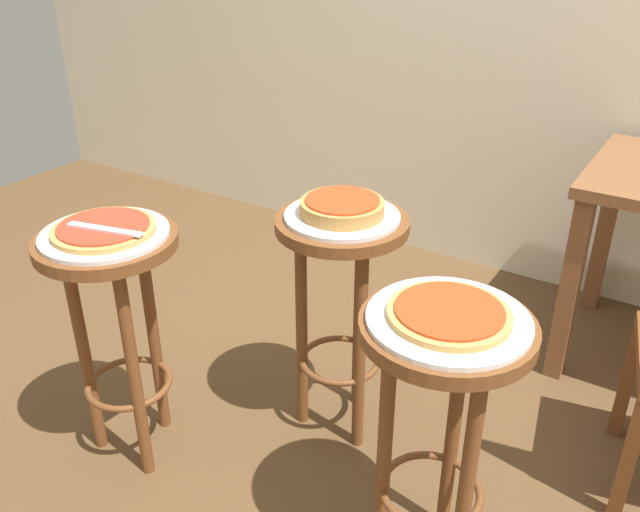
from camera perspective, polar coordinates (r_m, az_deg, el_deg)
The scene contains 11 objects.
ground_plane at distance 2.06m, azimuth 2.11°, elevation -20.30°, with size 6.00×6.00×0.00m, color brown.
stool_foreground at distance 1.98m, azimuth -16.90°, elevation -3.47°, with size 0.38×0.38×0.74m.
serving_plate_foreground at distance 1.89m, azimuth -17.72°, elevation 1.77°, with size 0.34×0.34×0.01m, color silver.
pizza_foreground at distance 1.88m, azimuth -17.78°, elevation 2.21°, with size 0.27×0.27×0.02m.
stool_middle at distance 1.58m, azimuth 10.14°, elevation -11.44°, with size 0.38×0.38×0.74m.
serving_plate_middle at distance 1.46m, azimuth 10.79°, elevation -5.29°, with size 0.35×0.35×0.01m, color silver.
pizza_middle at distance 1.45m, azimuth 10.84°, elevation -4.76°, with size 0.26×0.26×0.02m.
stool_leftside at distance 2.00m, azimuth 1.78°, elevation -1.88°, with size 0.38×0.38×0.74m.
serving_plate_leftside at distance 1.91m, azimuth 1.87°, elevation 3.38°, with size 0.33×0.33×0.01m, color silver.
pizza_leftside at distance 1.90m, azimuth 1.88°, elevation 4.16°, with size 0.24×0.24×0.05m.
pizza_server_knife at distance 1.85m, azimuth -17.69°, elevation 2.16°, with size 0.22×0.02×0.01m, color silver.
Camera 1 is at (0.68, -1.20, 1.52)m, focal length 37.93 mm.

